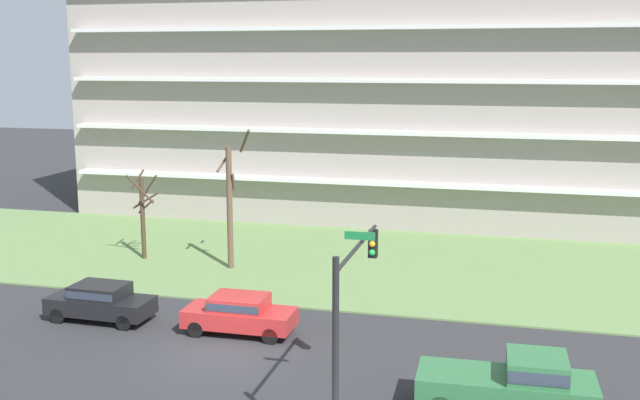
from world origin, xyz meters
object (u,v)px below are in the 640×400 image
(tree_far_left, at_px, (143,212))
(sedan_black_near_left, at_px, (100,300))
(traffic_signal_mast, at_px, (352,302))
(pickup_green_center_right, at_px, (514,383))
(tree_left, at_px, (230,203))
(sedan_red_center_left, at_px, (239,313))

(tree_far_left, bearing_deg, sedan_black_near_left, -73.17)
(traffic_signal_mast, bearing_deg, pickup_green_center_right, 30.23)
(sedan_black_near_left, bearing_deg, traffic_signal_mast, 151.12)
(tree_left, bearing_deg, sedan_black_near_left, -105.76)
(traffic_signal_mast, bearing_deg, tree_far_left, 132.34)
(tree_left, height_order, pickup_green_center_right, tree_left)
(sedan_red_center_left, bearing_deg, tree_far_left, -46.74)
(tree_left, xyz_separation_m, sedan_black_near_left, (-2.47, -8.77, -2.65))
(tree_left, distance_m, sedan_red_center_left, 9.88)
(tree_far_left, relative_size, traffic_signal_mast, 0.83)
(sedan_red_center_left, bearing_deg, tree_left, -67.62)
(sedan_red_center_left, relative_size, pickup_green_center_right, 0.81)
(tree_left, distance_m, sedan_black_near_left, 9.49)
(tree_far_left, xyz_separation_m, sedan_red_center_left, (9.02, -9.42, -1.77))
(tree_left, relative_size, pickup_green_center_right, 1.35)
(tree_far_left, bearing_deg, pickup_green_center_right, -35.31)
(sedan_black_near_left, distance_m, sedan_red_center_left, 6.17)
(tree_far_left, distance_m, traffic_signal_mast, 22.46)
(pickup_green_center_right, bearing_deg, tree_far_left, 143.01)
(sedan_black_near_left, relative_size, traffic_signal_mast, 0.75)
(pickup_green_center_right, bearing_deg, tree_left, 135.53)
(tree_far_left, relative_size, tree_left, 0.67)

